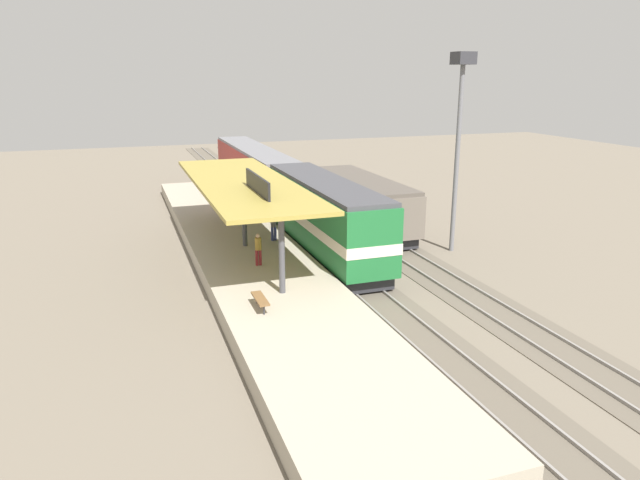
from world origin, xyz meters
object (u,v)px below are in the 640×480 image
at_px(locomotive, 324,217).
at_px(person_walking, 274,225).
at_px(passenger_carriage_single, 255,172).
at_px(light_mast, 460,112).
at_px(platform_bench, 260,299).
at_px(person_waiting, 258,248).
at_px(freight_car, 364,203).

height_order(locomotive, person_walking, locomotive).
bearing_deg(passenger_carriage_single, light_mast, -68.16).
distance_m(locomotive, person_walking, 3.08).
bearing_deg(locomotive, person_walking, 154.75).
xyz_separation_m(platform_bench, person_walking, (3.26, 10.09, 0.51)).
distance_m(passenger_carriage_single, person_waiting, 21.55).
bearing_deg(light_mast, platform_bench, -152.01).
bearing_deg(person_waiting, person_walking, 65.62).
relative_size(freight_car, light_mast, 1.03).
distance_m(freight_car, person_waiting, 12.10).
distance_m(passenger_carriage_single, light_mast, 21.83).
relative_size(passenger_carriage_single, light_mast, 1.71).
distance_m(platform_bench, freight_car, 17.18).
relative_size(platform_bench, locomotive, 0.12).
bearing_deg(person_waiting, platform_bench, -102.71).
xyz_separation_m(locomotive, person_waiting, (-4.70, -3.03, -0.56)).
xyz_separation_m(light_mast, person_waiting, (-12.50, -1.57, -6.54)).
distance_m(locomotive, passenger_carriage_single, 18.00).
relative_size(passenger_carriage_single, person_walking, 11.70).
relative_size(person_waiting, person_walking, 1.00).
bearing_deg(person_walking, light_mast, -14.63).
distance_m(passenger_carriage_single, freight_car, 14.07).
xyz_separation_m(passenger_carriage_single, freight_car, (4.60, -13.29, -0.34)).
bearing_deg(passenger_carriage_single, freight_car, -70.91).
height_order(platform_bench, locomotive, locomotive).
bearing_deg(locomotive, freight_car, 45.69).
distance_m(freight_car, person_walking, 8.10).
relative_size(light_mast, person_waiting, 6.84).
height_order(freight_car, person_walking, freight_car).
xyz_separation_m(locomotive, person_walking, (-2.74, 1.29, -0.56)).
xyz_separation_m(platform_bench, person_waiting, (1.30, 5.76, 0.51)).
xyz_separation_m(platform_bench, freight_car, (10.60, 13.50, 0.63)).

